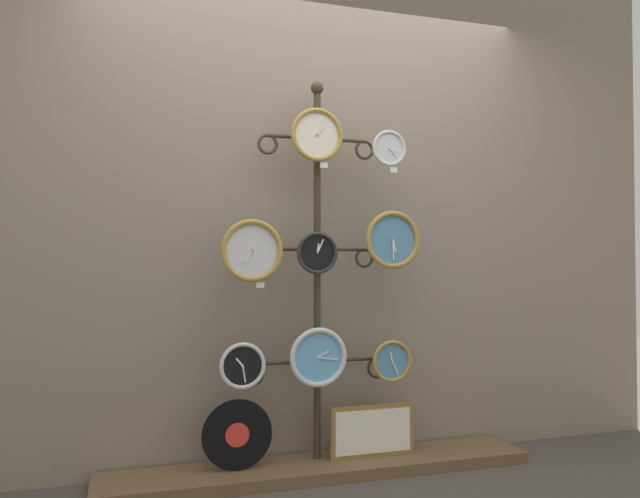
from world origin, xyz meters
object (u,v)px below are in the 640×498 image
(clock_top_right, at_px, (389,148))
(clock_middle_left, at_px, (252,251))
(clock_middle_center, at_px, (317,253))
(clock_middle_right, at_px, (392,240))
(clock_top_center, at_px, (317,135))
(clock_bottom_right, at_px, (392,361))
(clock_bottom_left, at_px, (242,366))
(vinyl_record, at_px, (237,435))
(picture_frame, at_px, (373,431))
(display_stand, at_px, (317,348))
(clock_bottom_center, at_px, (318,357))

(clock_top_right, distance_m, clock_middle_left, 0.91)
(clock_middle_center, height_order, clock_middle_right, clock_middle_right)
(clock_top_center, bearing_deg, clock_top_right, -2.23)
(clock_top_right, xyz_separation_m, clock_middle_left, (-0.73, -0.00, -0.54))
(clock_middle_right, bearing_deg, clock_top_right, 158.86)
(clock_middle_right, relative_size, clock_bottom_right, 1.39)
(clock_middle_center, distance_m, clock_bottom_left, 0.67)
(clock_top_center, height_order, clock_middle_center, clock_top_center)
(vinyl_record, bearing_deg, clock_top_right, -1.96)
(clock_top_center, bearing_deg, clock_bottom_right, -2.79)
(clock_middle_center, bearing_deg, clock_middle_left, -177.51)
(clock_top_center, relative_size, clock_middle_left, 0.89)
(vinyl_record, height_order, picture_frame, vinyl_record)
(clock_top_center, bearing_deg, clock_middle_right, -3.01)
(display_stand, height_order, clock_middle_center, display_stand)
(clock_top_right, bearing_deg, vinyl_record, 178.04)
(clock_top_right, bearing_deg, clock_bottom_center, -179.21)
(clock_bottom_right, bearing_deg, clock_middle_center, 177.68)
(clock_bottom_right, bearing_deg, clock_top_center, 177.21)
(clock_top_right, height_order, clock_bottom_right, clock_top_right)
(clock_bottom_left, bearing_deg, display_stand, 11.00)
(picture_frame, bearing_deg, clock_middle_right, -21.59)
(display_stand, height_order, clock_middle_right, display_stand)
(clock_top_center, relative_size, clock_top_right, 1.46)
(clock_bottom_center, bearing_deg, picture_frame, 6.96)
(clock_bottom_center, height_order, clock_bottom_right, clock_bottom_center)
(display_stand, height_order, vinyl_record, display_stand)
(display_stand, bearing_deg, clock_bottom_left, -169.00)
(clock_middle_center, bearing_deg, clock_bottom_right, -2.32)
(clock_middle_right, xyz_separation_m, clock_bottom_left, (-0.78, 0.02, -0.62))
(clock_top_right, relative_size, vinyl_record, 0.55)
(clock_middle_left, xyz_separation_m, clock_middle_center, (0.34, 0.01, -0.01))
(picture_frame, bearing_deg, clock_bottom_center, -173.04)
(display_stand, bearing_deg, clock_middle_right, -15.00)
(clock_top_center, relative_size, clock_bottom_left, 1.21)
(clock_bottom_right, bearing_deg, clock_middle_left, 179.87)
(display_stand, xyz_separation_m, clock_middle_center, (-0.03, -0.08, 0.49))
(clock_middle_center, bearing_deg, clock_bottom_left, 179.19)
(display_stand, bearing_deg, clock_top_center, -108.23)
(display_stand, relative_size, clock_middle_center, 9.36)
(clock_middle_center, height_order, clock_bottom_left, clock_middle_center)
(display_stand, relative_size, vinyl_record, 5.84)
(display_stand, distance_m, picture_frame, 0.52)
(clock_middle_left, xyz_separation_m, clock_bottom_right, (0.74, -0.00, -0.57))
(display_stand, xyz_separation_m, clock_bottom_center, (-0.03, -0.10, -0.03))
(clock_top_center, xyz_separation_m, clock_bottom_left, (-0.38, 0.00, -1.15))
(clock_top_center, xyz_separation_m, clock_middle_right, (0.41, -0.02, -0.53))
(clock_bottom_center, bearing_deg, clock_middle_left, 179.54)
(display_stand, height_order, picture_frame, display_stand)
(clock_bottom_left, height_order, vinyl_record, clock_bottom_left)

